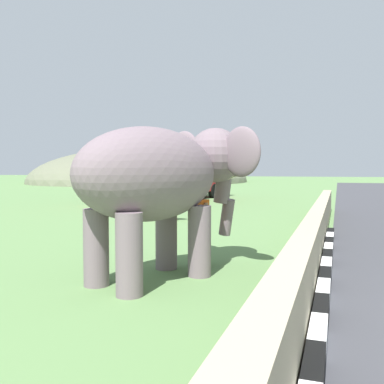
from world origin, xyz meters
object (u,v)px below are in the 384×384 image
at_px(bus_red, 173,168).
at_px(cow_near, 164,198).
at_px(person_handler, 199,222).
at_px(elephant, 164,177).

relative_size(bus_red, cow_near, 5.34).
height_order(person_handler, bus_red, bus_red).
bearing_deg(bus_red, cow_near, -160.20).
bearing_deg(person_handler, cow_near, 28.11).
bearing_deg(bus_red, elephant, -158.85).
distance_m(person_handler, bus_red, 18.80).
height_order(elephant, bus_red, bus_red).
bearing_deg(elephant, cow_near, 22.82).
xyz_separation_m(person_handler, cow_near, (6.94, 3.71, -0.06)).
xyz_separation_m(bus_red, cow_near, (-10.29, -3.71, -1.21)).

